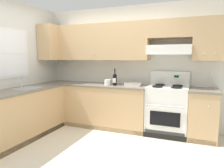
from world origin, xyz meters
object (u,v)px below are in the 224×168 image
at_px(stove, 167,110).
at_px(paper_towel_roll, 108,82).
at_px(bowl, 133,85).
at_px(wine_bottle, 115,79).

distance_m(stove, paper_towel_roll, 1.29).
bearing_deg(bowl, wine_bottle, -164.80).
bearing_deg(paper_towel_roll, wine_bottle, 5.53).
distance_m(bowl, paper_towel_roll, 0.53).
xyz_separation_m(bowl, paper_towel_roll, (-0.52, -0.11, 0.04)).
height_order(stove, paper_towel_roll, stove).
xyz_separation_m(stove, paper_towel_roll, (-1.19, -0.09, 0.49)).
relative_size(wine_bottle, bowl, 1.07).
xyz_separation_m(wine_bottle, paper_towel_roll, (-0.15, -0.01, -0.08)).
bearing_deg(paper_towel_roll, bowl, 12.45).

